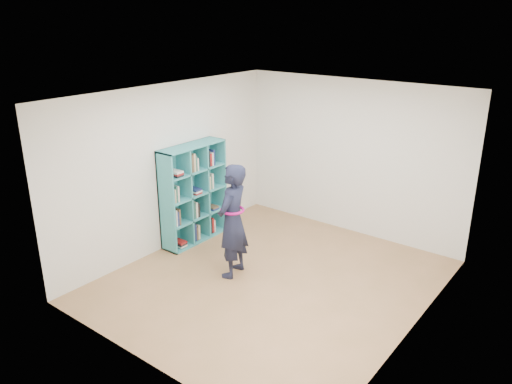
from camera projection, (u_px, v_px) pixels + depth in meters
The scene contains 9 objects.
floor at pixel (272, 280), 7.06m from camera, with size 4.50×4.50×0.00m, color olive.
ceiling at pixel (274, 96), 6.18m from camera, with size 4.50×4.50×0.00m, color white.
wall_left at pixel (169, 168), 7.77m from camera, with size 0.02×4.50×2.60m, color white.
wall_right at pixel (420, 233), 5.48m from camera, with size 0.02×4.50×2.60m, color white.
wall_back at pixel (352, 158), 8.30m from camera, with size 4.00×0.02×2.60m, color white.
wall_front at pixel (140, 256), 4.94m from camera, with size 4.00×0.02×2.60m, color white.
bookshelf at pixel (192, 195), 8.10m from camera, with size 0.36×1.22×1.63m.
person at pixel (233, 221), 6.97m from camera, with size 0.52×0.67×1.66m.
smartphone at pixel (225, 210), 7.06m from camera, with size 0.03×0.10×0.14m.
Camera 1 is at (3.61, -5.07, 3.58)m, focal length 35.00 mm.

